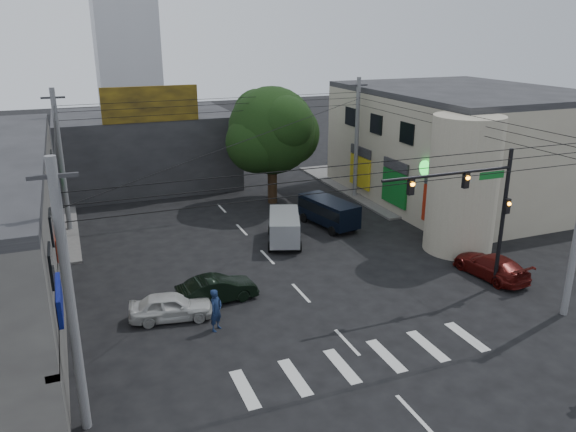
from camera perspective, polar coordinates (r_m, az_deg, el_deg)
ground at (r=26.75m, az=3.02°, el=-9.60°), size 160.00×160.00×0.00m
sidewalk_far_right at (r=49.91m, az=13.30°, el=3.51°), size 16.00×16.00×0.15m
building_right at (r=45.15m, az=17.26°, el=6.73°), size 14.00×18.00×8.00m
corner_column at (r=34.03m, az=17.34°, el=3.05°), size 4.00×4.00×8.00m
building_far at (r=48.70m, az=-14.29°, el=6.61°), size 14.00×10.00×6.00m
billboard at (r=43.22m, az=-13.81°, el=10.98°), size 7.00×0.30×2.60m
street_tree at (r=41.46m, az=-1.65°, el=8.64°), size 6.40×6.40×8.70m
traffic_gantry at (r=28.15m, az=18.71°, el=1.52°), size 7.10×0.35×7.20m
utility_pole_near_left at (r=18.68m, az=-21.26°, el=-8.20°), size 0.32×0.32×9.20m
utility_pole_far_left at (r=38.22m, az=-22.04°, el=5.10°), size 0.32×0.32×9.20m
utility_pole_far_right at (r=43.36m, az=6.99°, el=7.78°), size 0.32×0.32×9.20m
dark_sedan at (r=27.52m, az=-7.23°, el=-7.38°), size 1.89×4.07×1.28m
white_compact at (r=26.28m, az=-11.79°, el=-8.97°), size 2.75×4.24×1.27m
maroon_sedan at (r=31.74m, az=19.90°, el=-4.78°), size 2.68×4.76×1.28m
silver_minivan at (r=34.41m, az=-0.38°, el=-1.32°), size 5.38×4.52×1.82m
navy_van at (r=37.35m, az=4.15°, el=0.28°), size 5.32×3.57×1.86m
traffic_officer at (r=24.93m, az=-7.33°, el=-9.45°), size 1.16×1.16×1.93m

